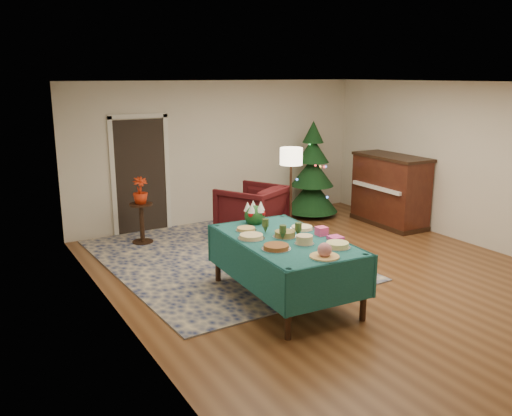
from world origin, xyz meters
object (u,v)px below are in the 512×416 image
floor_lamp (291,162)px  christmas_tree (312,174)px  side_table (142,224)px  buffet_table (285,251)px  potted_plant (140,196)px  piano (390,191)px  armchair (252,209)px  gift_box (321,231)px

floor_lamp → christmas_tree: bearing=41.1°
side_table → christmas_tree: size_ratio=0.36×
buffet_table → side_table: 3.32m
potted_plant → piano: 4.65m
armchair → side_table: (-1.79, 0.64, -0.18)m
gift_box → armchair: 2.74m
christmas_tree → piano: christmas_tree is taller
armchair → potted_plant: size_ratio=2.30×
side_table → armchair: bearing=-19.8°
christmas_tree → piano: 1.58m
buffet_table → christmas_tree: size_ratio=1.12×
armchair → christmas_tree: size_ratio=0.54×
side_table → gift_box: bearing=-68.8°
gift_box → potted_plant: bearing=111.2°
armchair → floor_lamp: floor_lamp is taller
side_table → potted_plant: 0.48m
buffet_table → gift_box: (0.48, -0.10, 0.22)m
floor_lamp → side_table: (-2.35, 1.00, -1.01)m
armchair → potted_plant: armchair is taller
gift_box → piano: bearing=33.5°
gift_box → floor_lamp: size_ratio=0.08×
gift_box → side_table: size_ratio=0.19×
buffet_table → christmas_tree: bearing=49.7°
gift_box → piano: piano is taller
floor_lamp → armchair: bearing=148.1°
buffet_table → armchair: armchair is taller
potted_plant → piano: piano is taller
side_table → potted_plant: (0.00, 0.00, 0.48)m
armchair → piano: piano is taller
armchair → christmas_tree: christmas_tree is taller
armchair → side_table: 1.91m
piano → floor_lamp: bearing=174.8°
gift_box → piano: size_ratio=0.08×
side_table → buffet_table: bearing=-76.0°
potted_plant → buffet_table: bearing=-76.0°
side_table → potted_plant: potted_plant is taller
floor_lamp → side_table: size_ratio=2.29×
gift_box → floor_lamp: bearing=65.2°
floor_lamp → potted_plant: size_ratio=3.57×
potted_plant → christmas_tree: bearing=1.4°
buffet_table → floor_lamp: size_ratio=1.34×
side_table → piano: 4.66m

